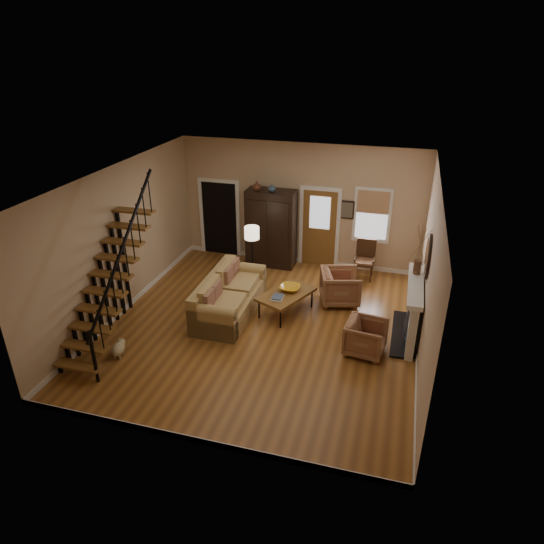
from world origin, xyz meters
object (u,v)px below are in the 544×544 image
(coffee_table, at_px, (286,303))
(side_chair, at_px, (364,260))
(floor_lamp, at_px, (252,257))
(sofa, at_px, (230,296))
(armoire, at_px, (271,228))
(armchair_left, at_px, (366,338))
(armchair_right, at_px, (340,287))

(coffee_table, relative_size, side_chair, 1.30)
(coffee_table, height_order, floor_lamp, floor_lamp)
(coffee_table, bearing_deg, sofa, -163.47)
(floor_lamp, bearing_deg, coffee_table, -43.53)
(armoire, height_order, floor_lamp, armoire)
(armoire, height_order, coffee_table, armoire)
(armoire, xyz_separation_m, armchair_left, (2.94, -3.50, -0.70))
(armchair_right, bearing_deg, coffee_table, 110.71)
(coffee_table, distance_m, floor_lamp, 1.67)
(floor_lamp, height_order, side_chair, floor_lamp)
(side_chair, bearing_deg, coffee_table, -124.06)
(armchair_left, bearing_deg, coffee_table, 68.03)
(sofa, bearing_deg, floor_lamp, 86.44)
(sofa, xyz_separation_m, floor_lamp, (0.07, 1.45, 0.34))
(armchair_left, relative_size, armchair_right, 0.86)
(armchair_right, distance_m, side_chair, 1.48)
(armchair_right, relative_size, floor_lamp, 0.57)
(side_chair, bearing_deg, armchair_left, -83.34)
(armoire, distance_m, sofa, 2.86)
(sofa, relative_size, floor_lamp, 1.52)
(floor_lamp, xyz_separation_m, side_chair, (2.65, 1.15, -0.28))
(sofa, bearing_deg, armoire, 85.73)
(floor_lamp, relative_size, side_chair, 1.54)
(side_chair, bearing_deg, armoire, 175.52)
(armchair_right, bearing_deg, armchair_left, -172.90)
(sofa, height_order, coffee_table, sofa)
(armoire, bearing_deg, floor_lamp, -94.39)
(armchair_left, xyz_separation_m, armchair_right, (-0.79, 1.89, 0.06))
(armchair_right, relative_size, side_chair, 0.88)
(sofa, xyz_separation_m, armchair_right, (2.32, 1.17, -0.04))
(coffee_table, distance_m, armchair_left, 2.18)
(sofa, distance_m, armchair_right, 2.60)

